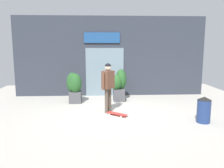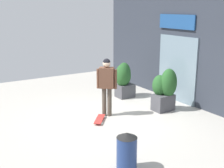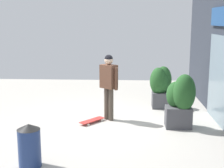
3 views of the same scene
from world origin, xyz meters
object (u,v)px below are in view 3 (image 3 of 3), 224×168
(skateboard, at_px, (92,120))
(trash_bin, at_px, (29,145))
(planter_box_right, at_px, (161,85))
(skateboarder, at_px, (109,80))
(planter_box_left, at_px, (180,100))

(skateboard, bearing_deg, trash_bin, 21.79)
(planter_box_right, bearing_deg, skateboard, -49.62)
(skateboard, bearing_deg, planter_box_right, 170.02)
(skateboard, relative_size, planter_box_right, 0.57)
(skateboarder, relative_size, planter_box_left, 1.29)
(skateboarder, xyz_separation_m, trash_bin, (2.87, -1.25, -0.66))
(planter_box_right, distance_m, trash_bin, 5.02)
(skateboarder, xyz_separation_m, planter_box_right, (-1.33, 1.49, -0.36))
(skateboarder, bearing_deg, planter_box_right, 171.69)
(planter_box_left, distance_m, trash_bin, 3.83)
(planter_box_left, bearing_deg, skateboarder, -106.76)
(skateboard, height_order, planter_box_right, planter_box_right)
(skateboard, bearing_deg, planter_box_left, 123.14)
(trash_bin, bearing_deg, planter_box_right, 146.96)
(trash_bin, bearing_deg, skateboard, 162.16)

